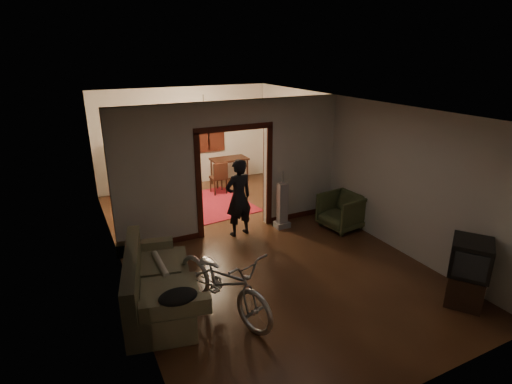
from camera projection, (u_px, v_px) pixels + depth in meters
floor at (250, 242)px, 8.22m from camera, size 5.00×8.50×0.01m
ceiling at (249, 105)px, 7.28m from camera, size 5.00×8.50×0.01m
wall_back at (185, 137)px, 11.33m from camera, size 5.00×0.02×2.80m
wall_left at (115, 198)px, 6.70m from camera, size 0.02×8.50×2.80m
wall_right at (351, 162)px, 8.80m from camera, size 0.02×8.50×2.80m
partition_wall at (234, 168)px, 8.38m from camera, size 5.00×0.14×2.80m
door_casing at (234, 182)px, 8.48m from camera, size 1.74×0.20×2.32m
far_window at (208, 130)px, 11.54m from camera, size 0.98×0.06×1.28m
chandelier at (204, 112)px, 9.54m from camera, size 0.24×0.24×0.24m
light_switch at (279, 170)px, 8.81m from camera, size 0.08×0.01×0.12m
sofa at (159, 278)px, 6.06m from camera, size 1.37×2.23×0.96m
rolled_paper at (160, 264)px, 6.34m from camera, size 0.10×0.80×0.10m
jacket at (178, 297)px, 5.25m from camera, size 0.52×0.39×0.15m
bicycle at (223, 281)px, 5.88m from camera, size 1.32×2.14×1.06m
armchair at (342, 211)px, 8.79m from camera, size 0.95×0.93×0.78m
tv_stand at (465, 288)px, 6.18m from camera, size 0.75×0.74×0.51m
crt_tv at (471, 257)px, 6.00m from camera, size 0.83×0.81×0.53m
vacuum at (282, 205)px, 8.76m from camera, size 0.36×0.31×1.04m
person at (239, 198)px, 8.31m from camera, size 0.65×0.47×1.67m
oriental_rug at (213, 204)px, 10.26m from camera, size 1.90×2.36×0.02m
locker at (144, 167)px, 10.65m from camera, size 0.89×0.64×1.60m
globe at (140, 124)px, 10.27m from camera, size 0.30×0.30×0.30m
desk at (229, 172)px, 11.66m from camera, size 1.19×0.91×0.78m
desk_chair at (218, 178)px, 10.91m from camera, size 0.44×0.44×0.90m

